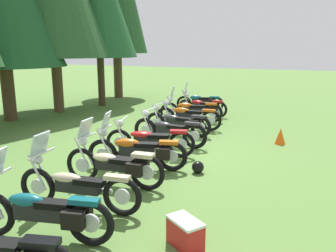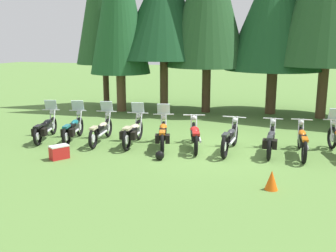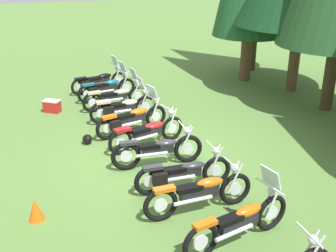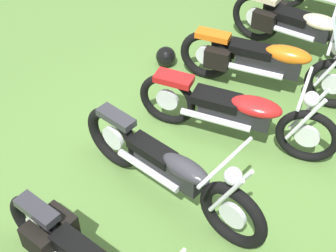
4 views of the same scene
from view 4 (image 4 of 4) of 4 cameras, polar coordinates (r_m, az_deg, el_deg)
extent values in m
plane|color=#547A38|center=(5.68, 3.96, -5.49)|extent=(80.00, 80.00, 0.00)
torus|color=black|center=(7.67, 9.84, 11.94)|extent=(0.19, 0.75, 0.74)
cylinder|color=silver|center=(7.67, 9.84, 11.94)|extent=(0.09, 0.29, 0.29)
cube|color=black|center=(7.42, 15.12, 10.77)|extent=(0.33, 0.75, 0.21)
ellipsoid|color=beige|center=(7.31, 16.78, 11.11)|extent=(0.36, 0.55, 0.17)
cube|color=black|center=(7.42, 13.80, 11.94)|extent=(0.34, 0.52, 0.10)
cylinder|color=silver|center=(7.38, 13.42, 10.20)|extent=(0.17, 0.73, 0.08)
cube|color=black|center=(7.72, 11.91, 12.69)|extent=(0.18, 0.33, 0.26)
cube|color=black|center=(7.41, 10.71, 11.52)|extent=(0.18, 0.33, 0.26)
torus|color=black|center=(6.61, 18.03, 4.49)|extent=(0.32, 0.71, 0.71)
cylinder|color=silver|center=(6.61, 18.03, 4.49)|extent=(0.13, 0.27, 0.27)
torus|color=black|center=(6.80, 4.27, 7.92)|extent=(0.32, 0.71, 0.71)
cylinder|color=silver|center=(6.80, 4.27, 7.92)|extent=(0.13, 0.27, 0.27)
cube|color=black|center=(6.58, 11.21, 7.11)|extent=(0.45, 0.84, 0.27)
ellipsoid|color=#D16014|center=(6.47, 13.37, 7.80)|extent=(0.42, 0.63, 0.21)
cube|color=black|center=(6.54, 9.42, 8.54)|extent=(0.39, 0.59, 0.10)
cube|color=#D16014|center=(6.60, 5.08, 10.11)|extent=(0.31, 0.48, 0.08)
cylinder|color=silver|center=(6.50, 18.17, 7.06)|extent=(0.15, 0.33, 0.65)
cylinder|color=silver|center=(6.37, 17.98, 6.34)|extent=(0.15, 0.33, 0.65)
cylinder|color=silver|center=(6.26, 18.01, 9.38)|extent=(0.69, 0.25, 0.04)
cylinder|color=silver|center=(6.57, 9.29, 6.20)|extent=(0.33, 0.81, 0.08)
cube|color=black|center=(6.83, 6.35, 8.93)|extent=(0.23, 0.35, 0.26)
cube|color=black|center=(6.57, 5.52, 7.51)|extent=(0.23, 0.35, 0.26)
torus|color=black|center=(5.79, 15.36, -1.12)|extent=(0.31, 0.71, 0.71)
cylinder|color=silver|center=(5.79, 15.36, -1.12)|extent=(0.13, 0.28, 0.28)
torus|color=black|center=(6.05, -0.07, 2.97)|extent=(0.31, 0.71, 0.71)
cylinder|color=silver|center=(6.05, -0.07, 2.97)|extent=(0.13, 0.28, 0.28)
cube|color=black|center=(5.80, 7.56, 1.71)|extent=(0.48, 0.86, 0.22)
ellipsoid|color=#B21919|center=(5.68, 9.89, 2.16)|extent=(0.46, 0.65, 0.17)
cube|color=black|center=(5.77, 5.49, 3.07)|extent=(0.43, 0.61, 0.10)
cube|color=#B21919|center=(5.82, 0.66, 5.33)|extent=(0.34, 0.49, 0.08)
cylinder|color=silver|center=(5.66, 15.49, 1.79)|extent=(0.14, 0.33, 0.65)
cylinder|color=silver|center=(5.53, 15.15, 0.67)|extent=(0.14, 0.33, 0.65)
cylinder|color=silver|center=(5.39, 15.14, 4.14)|extent=(0.73, 0.26, 0.04)
sphere|color=silver|center=(5.46, 15.83, 2.92)|extent=(0.21, 0.21, 0.17)
cylinder|color=silver|center=(5.77, 5.34, 0.68)|extent=(0.33, 0.81, 0.08)
torus|color=black|center=(4.87, 7.27, -9.92)|extent=(0.13, 0.75, 0.75)
cylinder|color=silver|center=(4.87, 7.27, -9.92)|extent=(0.05, 0.29, 0.29)
torus|color=black|center=(5.56, -6.19, -1.34)|extent=(0.13, 0.75, 0.75)
cylinder|color=silver|center=(5.56, -6.19, -1.34)|extent=(0.05, 0.29, 0.29)
cube|color=black|center=(5.10, 0.05, -4.65)|extent=(0.20, 0.79, 0.22)
ellipsoid|color=#2D2D33|center=(4.90, 2.00, -4.83)|extent=(0.24, 0.57, 0.17)
cube|color=black|center=(5.12, -1.81, -2.69)|extent=(0.22, 0.53, 0.10)
cube|color=#2D2D33|center=(5.28, -5.85, 0.97)|extent=(0.18, 0.44, 0.08)
cylinder|color=silver|center=(4.70, 7.48, -6.83)|extent=(0.05, 0.34, 0.65)
cylinder|color=silver|center=(4.62, 6.49, -7.82)|extent=(0.05, 0.34, 0.65)
cylinder|color=silver|center=(4.44, 6.51, -4.01)|extent=(0.78, 0.05, 0.04)
sphere|color=silver|center=(4.49, 7.32, -5.60)|extent=(0.17, 0.17, 0.17)
cylinder|color=silver|center=(5.18, -2.26, -4.99)|extent=(0.09, 0.79, 0.08)
torus|color=black|center=(4.94, -14.47, -10.93)|extent=(0.13, 0.70, 0.70)
cylinder|color=silver|center=(4.94, -14.47, -10.93)|extent=(0.06, 0.26, 0.26)
cube|color=black|center=(4.49, -10.01, -13.40)|extent=(0.22, 0.53, 0.10)
cube|color=#2D2D33|center=(4.64, -14.51, -9.08)|extent=(0.18, 0.44, 0.08)
cube|color=black|center=(4.80, -11.81, -10.46)|extent=(0.15, 0.32, 0.26)
cube|color=black|center=(4.71, -14.43, -12.55)|extent=(0.15, 0.32, 0.26)
sphere|color=black|center=(7.14, -0.25, 7.80)|extent=(0.28, 0.28, 0.28)
camera|label=1|loc=(13.23, 13.70, 35.58)|focal=36.94mm
camera|label=2|loc=(14.42, -54.61, 24.86)|focal=42.15mm
camera|label=3|loc=(7.78, -104.16, -5.53)|focal=44.01mm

